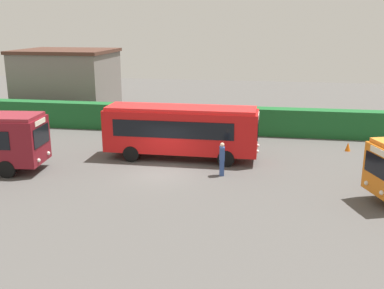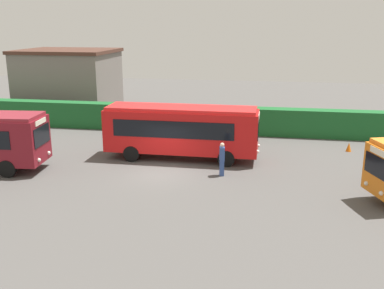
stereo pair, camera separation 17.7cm
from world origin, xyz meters
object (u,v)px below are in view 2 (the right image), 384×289
object	(u,v)px
person_right	(222,158)
traffic_cone	(349,147)
person_center	(229,138)
bus_red	(182,129)

from	to	relation	value
person_right	traffic_cone	xyz separation A→B (m)	(7.81, 6.33, -0.72)
person_right	person_center	bearing A→B (deg)	-100.97
bus_red	person_right	bearing A→B (deg)	-44.00
bus_red	traffic_cone	size ratio (longest dim) A/B	15.99
person_right	traffic_cone	distance (m)	10.08
person_center	person_right	size ratio (longest dim) A/B	0.85
bus_red	person_center	xyz separation A→B (m)	(2.74, 2.53, -1.06)
person_center	traffic_cone	xyz separation A→B (m)	(7.91, 1.04, -0.55)
bus_red	person_center	bearing A→B (deg)	42.82
person_center	person_right	world-z (taller)	person_right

